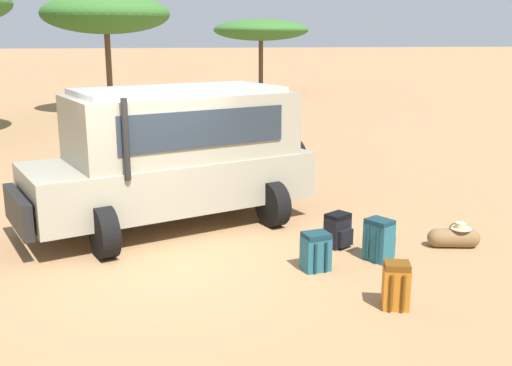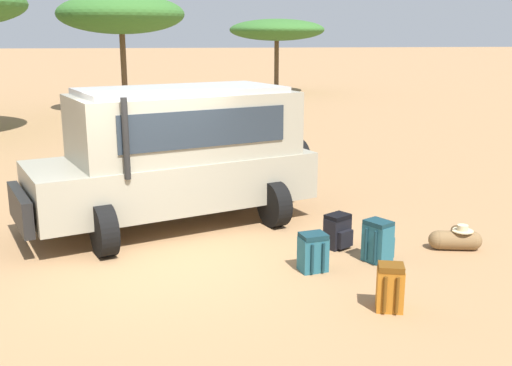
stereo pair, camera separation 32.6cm
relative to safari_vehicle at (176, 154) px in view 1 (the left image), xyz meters
name	(u,v)px [view 1 (the left image)]	position (x,y,z in m)	size (l,w,h in m)	color
ground_plane	(164,261)	(-0.33, -1.79, -1.29)	(320.00, 320.00, 0.00)	#9E754C
safari_vehicle	(176,154)	(0.00, 0.00, 0.00)	(5.43, 3.70, 2.44)	gray
backpack_beside_front_wheel	(379,240)	(2.86, -2.38, -0.98)	(0.48, 0.48, 0.64)	#235B6B
backpack_cluster_center	(315,252)	(1.81, -2.57, -1.02)	(0.43, 0.45, 0.56)	#235B6B
backpack_near_rear_wheel	(338,231)	(2.45, -1.70, -1.03)	(0.47, 0.47, 0.55)	black
backpack_outermost	(396,286)	(2.43, -3.97, -1.00)	(0.38, 0.41, 0.60)	#B26619
duffel_bag_low_black_case	(454,237)	(4.27, -2.08, -1.13)	(0.82, 0.42, 0.41)	brown
acacia_tree_right_mid	(106,14)	(-1.77, 16.97, 2.90)	(5.47, 5.12, 5.05)	brown
acacia_tree_far_right	(261,30)	(6.62, 24.70, 2.32)	(5.51, 5.69, 4.25)	brown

